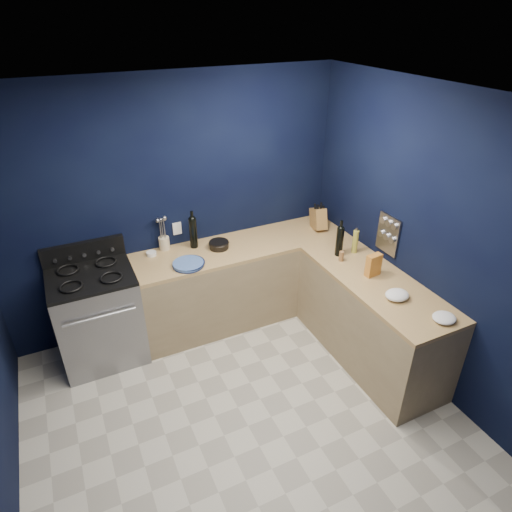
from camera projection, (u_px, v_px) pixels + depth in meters
floor at (248, 427)px, 3.72m from camera, size 3.50×3.50×0.02m
ceiling at (244, 106)px, 2.41m from camera, size 3.50×3.50×0.02m
wall_back at (174, 208)px, 4.44m from camera, size 3.50×0.02×2.60m
wall_right at (436, 248)px, 3.72m from camera, size 0.02×3.50×2.60m
cab_back at (243, 282)px, 4.85m from camera, size 2.30×0.63×0.86m
top_back at (242, 246)px, 4.62m from camera, size 2.30×0.63×0.04m
cab_right at (370, 321)px, 4.26m from camera, size 0.63×1.67×0.86m
top_right at (377, 282)px, 4.04m from camera, size 0.63×1.67×0.04m
gas_range at (99, 318)px, 4.25m from camera, size 0.76×0.66×0.92m
oven_door at (104, 338)px, 4.01m from camera, size 0.59×0.02×0.42m
cooktop at (90, 276)px, 4.01m from camera, size 0.76×0.66×0.03m
backguard at (83, 252)px, 4.20m from camera, size 0.76×0.06×0.20m
spice_panel at (388, 234)px, 4.20m from camera, size 0.02×0.28×0.38m
wall_outlet at (177, 228)px, 4.54m from camera, size 0.09×0.02×0.13m
plate_stack at (188, 264)px, 4.23m from camera, size 0.38×0.38×0.04m
ramekin at (151, 254)px, 4.41m from camera, size 0.12×0.12×0.04m
utensil_crock at (164, 243)px, 4.50m from camera, size 0.13×0.13×0.14m
wine_bottle_back at (193, 233)px, 4.49m from camera, size 0.10×0.10×0.32m
lemon_basket at (219, 245)px, 4.53m from camera, size 0.24×0.24×0.08m
knife_block at (318, 219)px, 4.89m from camera, size 0.17×0.29×0.29m
wine_bottle_right at (340, 242)px, 4.35m from camera, size 0.09×0.09×0.30m
oil_bottle at (355, 242)px, 4.41m from camera, size 0.06×0.06×0.24m
spice_jar_near at (341, 256)px, 4.30m from camera, size 0.06×0.06×0.10m
spice_jar_far at (378, 268)px, 4.11m from camera, size 0.05×0.05×0.09m
crouton_bag at (373, 265)px, 4.05m from camera, size 0.15×0.08×0.21m
towel_front at (397, 295)px, 3.76m from camera, size 0.24×0.22×0.07m
towel_end at (444, 318)px, 3.50m from camera, size 0.21×0.20×0.06m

